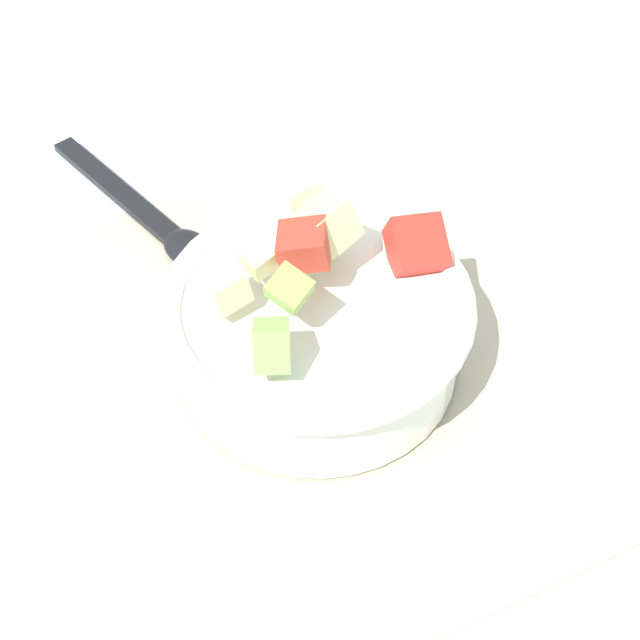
# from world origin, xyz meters

# --- Properties ---
(ground_plane) EXTENTS (2.40, 2.40, 0.00)m
(ground_plane) POSITION_xyz_m (0.00, 0.00, 0.00)
(ground_plane) COLOR silver
(placemat) EXTENTS (0.44, 0.36, 0.01)m
(placemat) POSITION_xyz_m (0.00, 0.00, 0.00)
(placemat) COLOR #BCB299
(placemat) RESTS_ON ground_plane
(salad_bowl) EXTENTS (0.22, 0.22, 0.12)m
(salad_bowl) POSITION_xyz_m (0.00, 0.01, 0.05)
(salad_bowl) COLOR white
(salad_bowl) RESTS_ON placemat
(serving_spoon) EXTENTS (0.22, 0.09, 0.01)m
(serving_spoon) POSITION_xyz_m (-0.19, -0.04, 0.01)
(serving_spoon) COLOR black
(serving_spoon) RESTS_ON placemat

